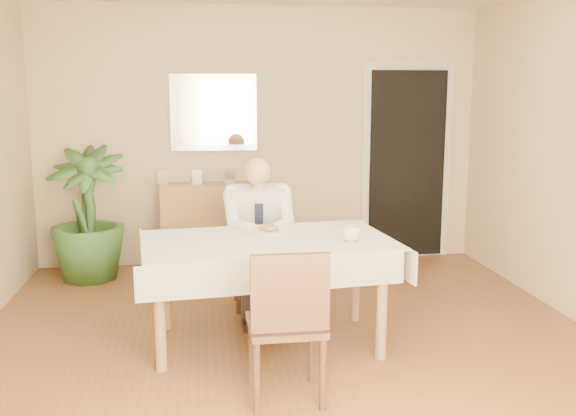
{
  "coord_description": "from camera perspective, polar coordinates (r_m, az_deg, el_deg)",
  "views": [
    {
      "loc": [
        -0.6,
        -4.04,
        1.76
      ],
      "look_at": [
        0.0,
        0.35,
        0.95
      ],
      "focal_mm": 40.0,
      "sensor_mm": 36.0,
      "label": 1
    }
  ],
  "objects": [
    {
      "name": "knife",
      "position": [
        4.6,
        -1.05,
        -1.98
      ],
      "size": [
        0.01,
        0.13,
        0.01
      ],
      "primitive_type": "cylinder",
      "rotation": [
        1.57,
        0.0,
        0.0
      ],
      "color": "silver",
      "rests_on": "dining_table"
    },
    {
      "name": "plate",
      "position": [
        4.65,
        -1.62,
        -2.05
      ],
      "size": [
        0.26,
        0.26,
        0.02
      ],
      "primitive_type": "cylinder",
      "color": "white",
      "rests_on": "dining_table"
    },
    {
      "name": "dining_table",
      "position": [
        4.45,
        -1.86,
        -3.86
      ],
      "size": [
        1.82,
        1.2,
        0.75
      ],
      "rotation": [
        0.0,
        0.0,
        0.11
      ],
      "color": "#AC8350",
      "rests_on": "ground"
    },
    {
      "name": "window",
      "position": [
        1.71,
        12.8,
        -0.26
      ],
      "size": [
        1.34,
        0.04,
        1.44
      ],
      "color": "silver",
      "rests_on": "room"
    },
    {
      "name": "doorway",
      "position": [
        6.89,
        10.49,
        3.83
      ],
      "size": [
        0.96,
        0.07,
        2.1
      ],
      "color": "silver",
      "rests_on": "ground"
    },
    {
      "name": "room",
      "position": [
        4.11,
        0.66,
        3.94
      ],
      "size": [
        5.0,
        5.02,
        2.6
      ],
      "color": "brown",
      "rests_on": "ground"
    },
    {
      "name": "chair_far",
      "position": [
        5.34,
        -2.81,
        -3.73
      ],
      "size": [
        0.43,
        0.43,
        0.83
      ],
      "rotation": [
        0.0,
        0.0,
        0.11
      ],
      "color": "#402719",
      "rests_on": "ground"
    },
    {
      "name": "seated_man",
      "position": [
        5.02,
        -2.56,
        -1.96
      ],
      "size": [
        0.48,
        0.72,
        1.24
      ],
      "color": "white",
      "rests_on": "ground"
    },
    {
      "name": "photo_frame_right",
      "position": [
        6.44,
        -5.18,
        2.84
      ],
      "size": [
        0.1,
        0.02,
        0.14
      ],
      "primitive_type": "cube",
      "color": "silver",
      "rests_on": "sideboard"
    },
    {
      "name": "sideboard",
      "position": [
        6.5,
        -6.4,
        -1.56
      ],
      "size": [
        1.09,
        0.42,
        0.85
      ],
      "primitive_type": "cube",
      "rotation": [
        0.0,
        0.0,
        -0.06
      ],
      "color": "#AC8350",
      "rests_on": "ground"
    },
    {
      "name": "coffee_mug",
      "position": [
        4.39,
        5.62,
        -2.27
      ],
      "size": [
        0.16,
        0.16,
        0.1
      ],
      "primitive_type": "imported",
      "rotation": [
        0.0,
        0.0,
        -0.25
      ],
      "color": "white",
      "rests_on": "dining_table"
    },
    {
      "name": "food",
      "position": [
        4.65,
        -1.62,
        -1.78
      ],
      "size": [
        0.14,
        0.14,
        0.06
      ],
      "primitive_type": "ellipsoid",
      "color": "brown",
      "rests_on": "dining_table"
    },
    {
      "name": "photo_frame_center",
      "position": [
        6.44,
        -8.13,
        2.77
      ],
      "size": [
        0.1,
        0.02,
        0.14
      ],
      "primitive_type": "cube",
      "color": "silver",
      "rests_on": "sideboard"
    },
    {
      "name": "fork",
      "position": [
        4.59,
        -2.04,
        -2.01
      ],
      "size": [
        0.01,
        0.13,
        0.01
      ],
      "primitive_type": "cylinder",
      "rotation": [
        1.57,
        0.0,
        0.0
      ],
      "color": "silver",
      "rests_on": "dining_table"
    },
    {
      "name": "photo_frame_left",
      "position": [
        6.43,
        -11.1,
        2.68
      ],
      "size": [
        0.1,
        0.02,
        0.14
      ],
      "primitive_type": "cube",
      "color": "silver",
      "rests_on": "sideboard"
    },
    {
      "name": "chair_near",
      "position": [
        3.63,
        -0.05,
        -9.75
      ],
      "size": [
        0.44,
        0.44,
        0.91
      ],
      "rotation": [
        0.0,
        0.0,
        0.01
      ],
      "color": "#402719",
      "rests_on": "ground"
    },
    {
      "name": "potted_palm",
      "position": [
        6.28,
        -17.44,
        -0.5
      ],
      "size": [
        0.78,
        0.78,
        1.26
      ],
      "primitive_type": "imported",
      "rotation": [
        0.0,
        0.0,
        -0.11
      ],
      "color": "#294F1E",
      "rests_on": "ground"
    },
    {
      "name": "mirror",
      "position": [
        6.52,
        -6.64,
        8.42
      ],
      "size": [
        0.86,
        0.04,
        0.76
      ],
      "color": "silver",
      "rests_on": "room"
    }
  ]
}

